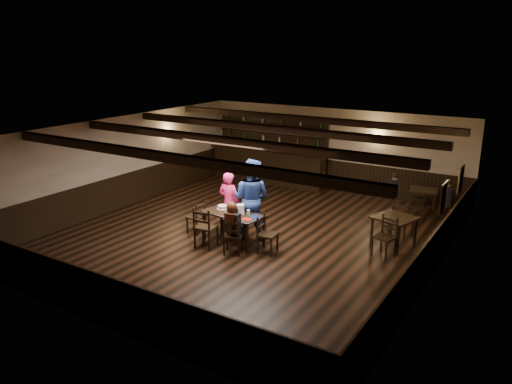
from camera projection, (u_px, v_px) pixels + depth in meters
The scene contains 25 objects.
ground at pixel (251, 235), 12.75m from camera, with size 10.00×10.00×0.00m, color black.
room_shell at pixel (252, 168), 12.28m from camera, with size 9.02×10.02×2.71m.
dining_table at pixel (233, 217), 12.11m from camera, with size 1.60×0.95×0.75m.
chair_near_left at pixel (204, 225), 11.77m from camera, with size 0.52×0.50×1.01m.
chair_near_right at pixel (232, 234), 11.43m from camera, with size 0.53×0.52×0.89m.
chair_end_left at pixel (198, 215), 12.72m from camera, with size 0.41×0.43×0.86m.
chair_end_right at pixel (265, 231), 11.56m from camera, with size 0.44×0.46×0.90m.
chair_far_pushed at pixel (235, 201), 13.58m from camera, with size 0.49×0.47×0.99m.
woman_pink at pixel (229, 203), 12.72m from camera, with size 0.59×0.39×1.61m, color #FF3569.
man_blue at pixel (251, 198), 12.38m from camera, with size 0.98×0.76×2.01m, color navy.
seated_person at pixel (232, 220), 11.40m from camera, with size 0.34×0.50×0.82m.
cake at pixel (222, 207), 12.40m from camera, with size 0.29×0.29×0.09m.
plate_stack_a at pixel (231, 211), 12.03m from camera, with size 0.16×0.16×0.15m, color white.
plate_stack_b at pixel (240, 209), 12.02m from camera, with size 0.20×0.20×0.23m, color white.
tea_light at pixel (238, 212), 12.11m from camera, with size 0.04×0.04×0.06m.
salt_shaker at pixel (243, 214), 11.84m from camera, with size 0.04×0.04×0.10m, color silver.
pepper_shaker at pixel (243, 216), 11.73m from camera, with size 0.03×0.03×0.08m, color #A5A8AD.
drink_glass at pixel (249, 212), 11.99m from camera, with size 0.07×0.07×0.12m, color silver.
menu_red at pixel (246, 219), 11.68m from camera, with size 0.29×0.20×0.00m, color maroon.
menu_blue at pixel (255, 217), 11.82m from camera, with size 0.34×0.24×0.00m, color #0D1B42.
bar_counter at pixel (269, 162), 17.52m from camera, with size 4.44×0.70×2.20m.
back_table_a at pixel (395, 221), 11.86m from camera, with size 1.10×1.10×0.75m.
back_table_b at pixel (423, 193), 14.09m from camera, with size 0.87×0.87×0.75m.
bg_patron_left at pixel (395, 185), 14.35m from camera, with size 0.26×0.36×0.68m.
bg_patron_right at pixel (446, 192), 13.52m from camera, with size 0.31×0.40×0.73m.
Camera 1 is at (6.41, -10.04, 4.68)m, focal length 35.00 mm.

